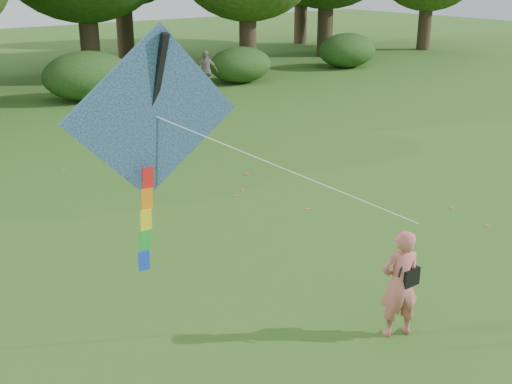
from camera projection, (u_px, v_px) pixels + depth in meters
ground at (384, 303)px, 10.04m from camera, size 100.00×100.00×0.00m
man_kite_flyer at (400, 284)px, 8.94m from camera, size 0.69×0.57×1.60m
bystander_right at (206, 71)px, 26.40m from camera, size 1.07×0.83×1.70m
crossbody_bag at (407, 275)px, 8.95m from camera, size 0.43×0.20×0.67m
flying_kite at (153, 120)px, 7.33m from camera, size 4.35×1.74×2.96m
fallen_leaves at (229, 213)px, 13.68m from camera, size 10.17×13.78×0.01m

